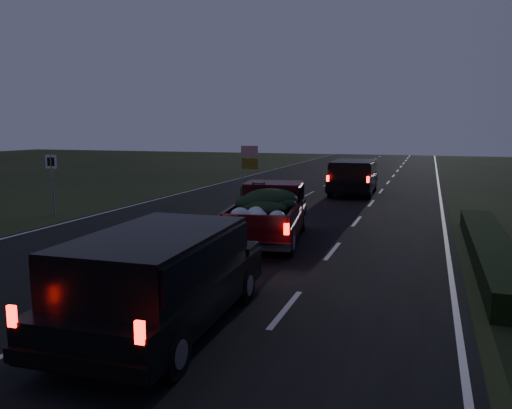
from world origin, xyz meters
The scene contains 7 objects.
ground centered at (0.00, 0.00, 0.00)m, with size 120.00×120.00×0.00m, color black.
road_asphalt centered at (0.00, 0.00, 0.01)m, with size 14.00×120.00×0.02m, color black.
hedge_row centered at (7.80, 3.00, 0.30)m, with size 1.00×10.00×0.60m, color black.
route_sign centered at (-8.50, 5.00, 1.66)m, with size 0.55×0.08×2.50m.
pickup_truck centered at (1.41, 3.28, 1.00)m, with size 2.69×5.34×2.68m.
lead_suv centered at (2.29, 15.49, 1.14)m, with size 2.33×5.30×1.51m.
rear_suv centered at (1.83, -4.21, 1.10)m, with size 2.51×5.15×1.46m.
Camera 1 is at (6.12, -11.53, 3.50)m, focal length 35.00 mm.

